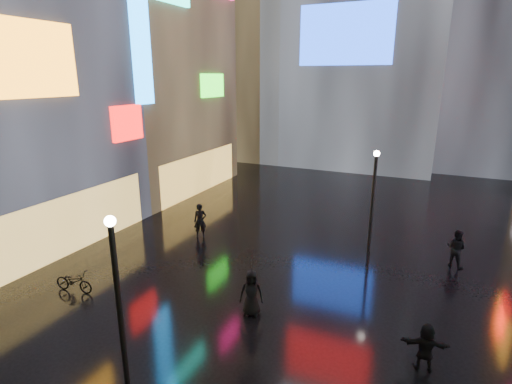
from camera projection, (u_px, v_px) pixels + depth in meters
The scene contains 11 objects.
ground at pixel (318, 244), 21.21m from camera, with size 140.00×140.00×0.00m, color black.
building_left_far at pixel (139, 43), 29.76m from camera, with size 10.28×12.00×22.00m.
tower_flank_left at pixel (253, 33), 42.38m from camera, with size 10.00×10.00×26.00m, color black.
lamp_near at pixel (118, 295), 10.69m from camera, with size 0.30×0.30×5.20m.
lamp_far at pixel (373, 196), 19.52m from camera, with size 0.30×0.30×5.20m.
pedestrian_4 at pixel (251, 293), 14.71m from camera, with size 0.87×0.57×1.78m, color black.
pedestrian_5 at pixel (426, 347), 11.97m from camera, with size 1.42×0.45×1.53m, color black.
pedestrian_6 at pixel (200, 221), 21.86m from camera, with size 0.69×0.46×1.91m, color black.
pedestrian_7 at pixel (456, 248), 18.52m from camera, with size 0.87×0.68×1.80m, color black.
umbrella_2 at pixel (251, 260), 14.34m from camera, with size 0.94×0.96×0.86m, color black.
bicycle at pixel (74, 281), 16.42m from camera, with size 0.61×1.74×0.91m, color black.
Camera 1 is at (5.11, 0.79, 8.58)m, focal length 28.00 mm.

